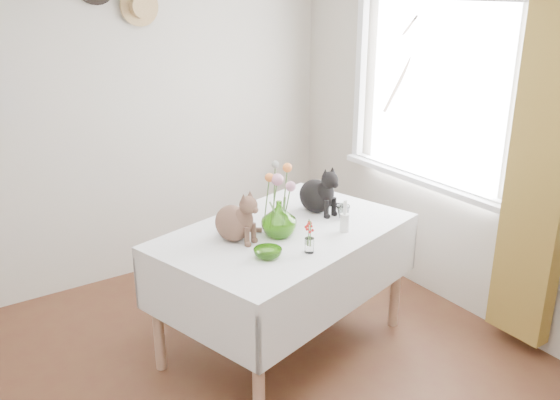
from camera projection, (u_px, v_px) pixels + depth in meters
room at (250, 223)px, 2.50m from camera, size 4.08×4.58×2.58m
window at (431, 107)px, 4.10m from camera, size 0.12×1.52×1.32m
curtain at (540, 176)px, 3.44m from camera, size 0.12×0.38×2.10m
dining_table at (284, 260)px, 3.63m from camera, size 1.71×1.33×0.81m
tabby_cat at (232, 214)px, 3.38m from camera, size 0.30×0.33×0.31m
black_cat at (316, 187)px, 3.80m from camera, size 0.25×0.30×0.32m
flower_vase at (279, 219)px, 3.43m from camera, size 0.28×0.28×0.22m
green_bowl at (268, 253)px, 3.20m from camera, size 0.20×0.20×0.05m
drinking_glass at (343, 211)px, 3.73m from camera, size 0.12×0.12×0.08m
candlestick at (345, 221)px, 3.51m from camera, size 0.06×0.06×0.20m
berry_jar at (309, 237)px, 3.23m from camera, size 0.05×0.05×0.21m
porcelain_figurine at (326, 205)px, 3.86m from camera, size 0.04×0.04×0.09m
flower_bouquet at (277, 180)px, 3.36m from camera, size 0.17×0.12×0.39m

